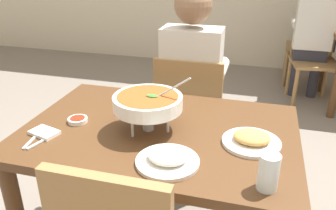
{
  "coord_description": "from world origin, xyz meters",
  "views": [
    {
      "loc": [
        0.4,
        -1.3,
        1.5
      ],
      "look_at": [
        0.0,
        0.15,
        0.81
      ],
      "focal_mm": 36.9,
      "sensor_mm": 36.0,
      "label": 1
    }
  ],
  "objects_px": {
    "rice_plate": "(167,159)",
    "chair_bg_left": "(315,41)",
    "sauce_dish": "(78,120)",
    "drink_glass": "(268,174)",
    "appetizer_plate": "(252,140)",
    "chair_diner_main": "(190,113)",
    "patron_bg_left": "(318,22)",
    "dining_table_main": "(159,152)",
    "diner_main": "(192,78)",
    "curry_bowl": "(148,103)",
    "chair_bg_middle": "(314,53)",
    "patron_bg_middle": "(313,30)"
  },
  "relations": [
    {
      "from": "dining_table_main",
      "to": "chair_bg_left",
      "type": "xyz_separation_m",
      "value": [
        1.0,
        2.95,
        -0.13
      ]
    },
    {
      "from": "chair_bg_left",
      "to": "curry_bowl",
      "type": "bearing_deg",
      "value": -109.31
    },
    {
      "from": "appetizer_plate",
      "to": "chair_bg_middle",
      "type": "relative_size",
      "value": 0.27
    },
    {
      "from": "dining_table_main",
      "to": "chair_bg_left",
      "type": "relative_size",
      "value": 1.34
    },
    {
      "from": "diner_main",
      "to": "rice_plate",
      "type": "distance_m",
      "value": 0.99
    },
    {
      "from": "patron_bg_left",
      "to": "chair_diner_main",
      "type": "bearing_deg",
      "value": -114.06
    },
    {
      "from": "dining_table_main",
      "to": "chair_diner_main",
      "type": "bearing_deg",
      "value": 90.0
    },
    {
      "from": "chair_bg_left",
      "to": "patron_bg_left",
      "type": "distance_m",
      "value": 0.24
    },
    {
      "from": "chair_bg_left",
      "to": "patron_bg_left",
      "type": "height_order",
      "value": "patron_bg_left"
    },
    {
      "from": "dining_table_main",
      "to": "patron_bg_middle",
      "type": "bearing_deg",
      "value": 69.98
    },
    {
      "from": "diner_main",
      "to": "drink_glass",
      "type": "height_order",
      "value": "diner_main"
    },
    {
      "from": "chair_diner_main",
      "to": "chair_bg_left",
      "type": "bearing_deg",
      "value": 66.13
    },
    {
      "from": "curry_bowl",
      "to": "chair_bg_left",
      "type": "bearing_deg",
      "value": 70.69
    },
    {
      "from": "appetizer_plate",
      "to": "patron_bg_middle",
      "type": "distance_m",
      "value": 2.5
    },
    {
      "from": "chair_bg_left",
      "to": "chair_bg_middle",
      "type": "relative_size",
      "value": 1.0
    },
    {
      "from": "sauce_dish",
      "to": "patron_bg_middle",
      "type": "xyz_separation_m",
      "value": [
        1.27,
        2.47,
        -0.03
      ]
    },
    {
      "from": "rice_plate",
      "to": "chair_bg_left",
      "type": "relative_size",
      "value": 0.27
    },
    {
      "from": "sauce_dish",
      "to": "chair_bg_left",
      "type": "height_order",
      "value": "chair_bg_left"
    },
    {
      "from": "sauce_dish",
      "to": "patron_bg_middle",
      "type": "bearing_deg",
      "value": 62.83
    },
    {
      "from": "patron_bg_middle",
      "to": "sauce_dish",
      "type": "bearing_deg",
      "value": -117.17
    },
    {
      "from": "sauce_dish",
      "to": "patron_bg_left",
      "type": "relative_size",
      "value": 0.07
    },
    {
      "from": "sauce_dish",
      "to": "drink_glass",
      "type": "relative_size",
      "value": 0.69
    },
    {
      "from": "chair_bg_middle",
      "to": "patron_bg_left",
      "type": "bearing_deg",
      "value": 83.57
    },
    {
      "from": "chair_diner_main",
      "to": "patron_bg_left",
      "type": "bearing_deg",
      "value": 65.94
    },
    {
      "from": "sauce_dish",
      "to": "dining_table_main",
      "type": "bearing_deg",
      "value": 5.76
    },
    {
      "from": "appetizer_plate",
      "to": "rice_plate",
      "type": "bearing_deg",
      "value": -142.38
    },
    {
      "from": "diner_main",
      "to": "chair_bg_left",
      "type": "height_order",
      "value": "diner_main"
    },
    {
      "from": "diner_main",
      "to": "drink_glass",
      "type": "bearing_deg",
      "value": -65.73
    },
    {
      "from": "chair_diner_main",
      "to": "chair_bg_middle",
      "type": "relative_size",
      "value": 1.0
    },
    {
      "from": "dining_table_main",
      "to": "chair_diner_main",
      "type": "relative_size",
      "value": 1.34
    },
    {
      "from": "appetizer_plate",
      "to": "patron_bg_left",
      "type": "height_order",
      "value": "patron_bg_left"
    },
    {
      "from": "chair_diner_main",
      "to": "patron_bg_left",
      "type": "relative_size",
      "value": 0.69
    },
    {
      "from": "rice_plate",
      "to": "drink_glass",
      "type": "distance_m",
      "value": 0.36
    },
    {
      "from": "drink_glass",
      "to": "patron_bg_left",
      "type": "xyz_separation_m",
      "value": [
        0.51,
        3.2,
        -0.07
      ]
    },
    {
      "from": "appetizer_plate",
      "to": "drink_glass",
      "type": "xyz_separation_m",
      "value": [
        0.06,
        -0.28,
        0.04
      ]
    },
    {
      "from": "chair_diner_main",
      "to": "patron_bg_middle",
      "type": "height_order",
      "value": "patron_bg_middle"
    },
    {
      "from": "chair_diner_main",
      "to": "patron_bg_left",
      "type": "xyz_separation_m",
      "value": [
        0.98,
        2.2,
        0.24
      ]
    },
    {
      "from": "chair_bg_middle",
      "to": "patron_bg_middle",
      "type": "xyz_separation_m",
      "value": [
        -0.04,
        0.0,
        0.24
      ]
    },
    {
      "from": "rice_plate",
      "to": "chair_bg_left",
      "type": "xyz_separation_m",
      "value": [
        0.89,
        3.2,
        -0.27
      ]
    },
    {
      "from": "dining_table_main",
      "to": "drink_glass",
      "type": "bearing_deg",
      "value": -33.16
    },
    {
      "from": "dining_table_main",
      "to": "sauce_dish",
      "type": "height_order",
      "value": "sauce_dish"
    },
    {
      "from": "diner_main",
      "to": "sauce_dish",
      "type": "xyz_separation_m",
      "value": [
        -0.38,
        -0.77,
        0.03
      ]
    },
    {
      "from": "diner_main",
      "to": "rice_plate",
      "type": "xyz_separation_m",
      "value": [
        0.11,
        -0.98,
        0.04
      ]
    },
    {
      "from": "appetizer_plate",
      "to": "patron_bg_left",
      "type": "distance_m",
      "value": 2.98
    },
    {
      "from": "appetizer_plate",
      "to": "drink_glass",
      "type": "distance_m",
      "value": 0.29
    },
    {
      "from": "dining_table_main",
      "to": "curry_bowl",
      "type": "height_order",
      "value": "curry_bowl"
    },
    {
      "from": "chair_diner_main",
      "to": "patron_bg_left",
      "type": "height_order",
      "value": "patron_bg_left"
    },
    {
      "from": "drink_glass",
      "to": "rice_plate",
      "type": "bearing_deg",
      "value": 171.54
    },
    {
      "from": "dining_table_main",
      "to": "diner_main",
      "type": "xyz_separation_m",
      "value": [
        0.0,
        0.73,
        0.1
      ]
    },
    {
      "from": "rice_plate",
      "to": "chair_bg_left",
      "type": "height_order",
      "value": "chair_bg_left"
    }
  ]
}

